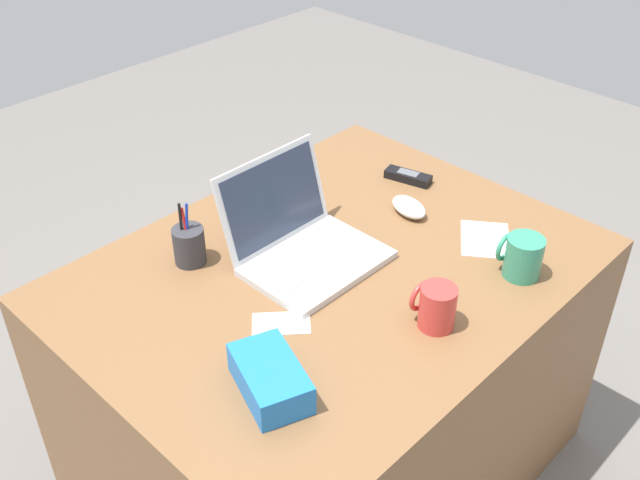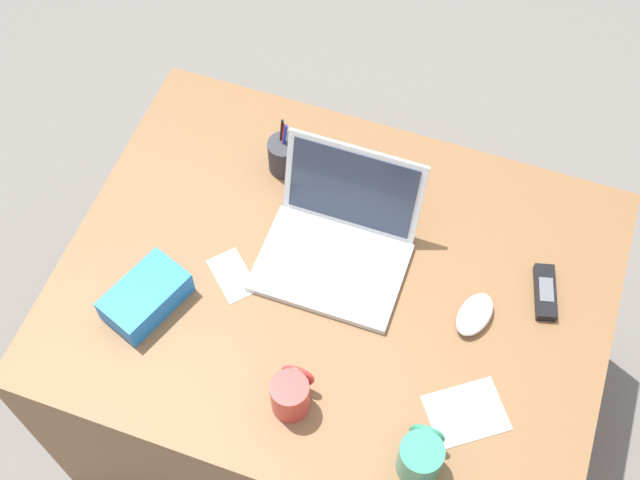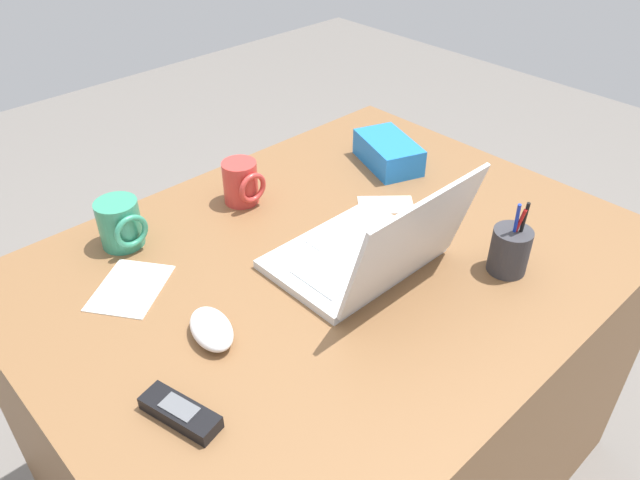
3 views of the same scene
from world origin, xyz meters
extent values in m
plane|color=slate|center=(0.00, 0.00, 0.00)|extent=(6.00, 6.00, 0.00)
cube|color=brown|center=(0.00, 0.00, 0.36)|extent=(1.22, 0.94, 0.72)
cube|color=silver|center=(-0.02, 0.03, 0.73)|extent=(0.33, 0.23, 0.02)
cube|color=silver|center=(-0.02, 0.05, 0.74)|extent=(0.27, 0.11, 0.00)
cube|color=silver|center=(-0.02, -0.04, 0.74)|extent=(0.09, 0.05, 0.00)
cube|color=silver|center=(-0.02, 0.18, 0.85)|extent=(0.32, 0.07, 0.22)
cube|color=#283347|center=(-0.02, 0.17, 0.85)|extent=(0.29, 0.05, 0.19)
ellipsoid|color=white|center=(0.31, 0.02, 0.74)|extent=(0.09, 0.13, 0.04)
cylinder|color=#338C6B|center=(0.29, -0.34, 0.77)|extent=(0.09, 0.09, 0.10)
torus|color=#338C6B|center=(0.29, -0.29, 0.78)|extent=(0.07, 0.01, 0.07)
cylinder|color=#C63833|center=(0.01, -0.30, 0.77)|extent=(0.08, 0.08, 0.10)
torus|color=#C63833|center=(0.01, -0.26, 0.78)|extent=(0.07, 0.01, 0.07)
cube|color=black|center=(0.45, 0.13, 0.74)|extent=(0.08, 0.14, 0.02)
cube|color=#595B60|center=(0.45, 0.13, 0.75)|extent=(0.04, 0.07, 0.00)
cylinder|color=#333338|center=(-0.22, 0.26, 0.77)|extent=(0.08, 0.08, 0.09)
cylinder|color=#1933B2|center=(-0.22, 0.26, 0.81)|extent=(0.03, 0.01, 0.14)
cylinder|color=black|center=(-0.23, 0.27, 0.81)|extent=(0.02, 0.02, 0.14)
cylinder|color=red|center=(-0.22, 0.26, 0.81)|extent=(0.01, 0.03, 0.13)
cube|color=blue|center=(-0.37, -0.19, 0.76)|extent=(0.17, 0.21, 0.07)
cube|color=white|center=(-0.22, -0.06, 0.72)|extent=(0.14, 0.14, 0.00)
cube|color=white|center=(0.35, -0.20, 0.72)|extent=(0.20, 0.19, 0.00)
camera|label=1|loc=(-1.03, -0.96, 1.80)|focal=41.64mm
camera|label=2|loc=(0.27, -0.88, 2.43)|focal=48.42mm
camera|label=3|loc=(0.70, 0.70, 1.48)|focal=34.26mm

